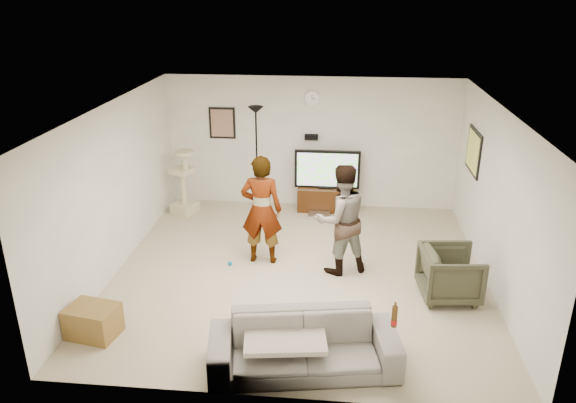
# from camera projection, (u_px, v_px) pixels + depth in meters

# --- Properties ---
(floor) EXTENTS (5.50, 5.50, 0.02)m
(floor) POSITION_uv_depth(u_px,v_px,m) (299.00, 272.00, 8.36)
(floor) COLOR tan
(floor) RESTS_ON ground
(ceiling) EXTENTS (5.50, 5.50, 0.02)m
(ceiling) POSITION_uv_depth(u_px,v_px,m) (301.00, 107.00, 7.43)
(ceiling) COLOR white
(ceiling) RESTS_ON wall_back
(wall_back) EXTENTS (5.50, 0.04, 2.50)m
(wall_back) POSITION_uv_depth(u_px,v_px,m) (311.00, 143.00, 10.44)
(wall_back) COLOR silver
(wall_back) RESTS_ON floor
(wall_front) EXTENTS (5.50, 0.04, 2.50)m
(wall_front) POSITION_uv_depth(u_px,v_px,m) (278.00, 295.00, 5.35)
(wall_front) COLOR silver
(wall_front) RESTS_ON floor
(wall_left) EXTENTS (0.04, 5.50, 2.50)m
(wall_left) POSITION_uv_depth(u_px,v_px,m) (115.00, 188.00, 8.15)
(wall_left) COLOR silver
(wall_left) RESTS_ON floor
(wall_right) EXTENTS (0.04, 5.50, 2.50)m
(wall_right) POSITION_uv_depth(u_px,v_px,m) (497.00, 201.00, 7.64)
(wall_right) COLOR silver
(wall_right) RESTS_ON floor
(wall_clock) EXTENTS (0.26, 0.04, 0.26)m
(wall_clock) POSITION_uv_depth(u_px,v_px,m) (312.00, 99.00, 10.10)
(wall_clock) COLOR white
(wall_clock) RESTS_ON wall_back
(wall_speaker) EXTENTS (0.25, 0.10, 0.10)m
(wall_speaker) POSITION_uv_depth(u_px,v_px,m) (311.00, 137.00, 10.34)
(wall_speaker) COLOR black
(wall_speaker) RESTS_ON wall_back
(picture_back) EXTENTS (0.42, 0.03, 0.52)m
(picture_back) POSITION_uv_depth(u_px,v_px,m) (222.00, 123.00, 10.45)
(picture_back) COLOR #866251
(picture_back) RESTS_ON wall_back
(picture_right) EXTENTS (0.03, 0.78, 0.62)m
(picture_right) POSITION_uv_depth(u_px,v_px,m) (474.00, 151.00, 9.03)
(picture_right) COLOR #F4F167
(picture_right) RESTS_ON wall_right
(tv_stand) EXTENTS (1.09, 0.45, 0.45)m
(tv_stand) POSITION_uv_depth(u_px,v_px,m) (326.00, 198.00, 10.56)
(tv_stand) COLOR black
(tv_stand) RESTS_ON floor
(console_box) EXTENTS (0.40, 0.30, 0.07)m
(console_box) POSITION_uv_depth(u_px,v_px,m) (319.00, 215.00, 10.28)
(console_box) COLOR silver
(console_box) RESTS_ON floor
(tv) EXTENTS (1.23, 0.08, 0.73)m
(tv) POSITION_uv_depth(u_px,v_px,m) (327.00, 169.00, 10.34)
(tv) COLOR black
(tv) RESTS_ON tv_stand
(tv_screen) EXTENTS (1.13, 0.01, 0.64)m
(tv_screen) POSITION_uv_depth(u_px,v_px,m) (327.00, 170.00, 10.30)
(tv_screen) COLOR #51DE21
(tv_screen) RESTS_ON tv
(floor_lamp) EXTENTS (0.32, 0.32, 2.06)m
(floor_lamp) POSITION_uv_depth(u_px,v_px,m) (257.00, 162.00, 10.04)
(floor_lamp) COLOR black
(floor_lamp) RESTS_ON floor
(cat_tree) EXTENTS (0.52, 0.52, 1.25)m
(cat_tree) POSITION_uv_depth(u_px,v_px,m) (183.00, 182.00, 10.26)
(cat_tree) COLOR #C4B791
(cat_tree) RESTS_ON floor
(person_left) EXTENTS (0.63, 0.42, 1.72)m
(person_left) POSITION_uv_depth(u_px,v_px,m) (262.00, 210.00, 8.37)
(person_left) COLOR #A5A5A5
(person_left) RESTS_ON floor
(person_right) EXTENTS (1.01, 0.91, 1.69)m
(person_right) POSITION_uv_depth(u_px,v_px,m) (341.00, 219.00, 8.08)
(person_right) COLOR #34627C
(person_right) RESTS_ON floor
(sofa) EXTENTS (2.22, 1.16, 0.62)m
(sofa) POSITION_uv_depth(u_px,v_px,m) (304.00, 345.00, 6.15)
(sofa) COLOR slate
(sofa) RESTS_ON floor
(throw_blanket) EXTENTS (0.99, 0.81, 0.06)m
(throw_blanket) POSITION_uv_depth(u_px,v_px,m) (285.00, 335.00, 6.13)
(throw_blanket) COLOR #C4AE9F
(throw_blanket) RESTS_ON sofa
(beer_bottle) EXTENTS (0.06, 0.06, 0.25)m
(beer_bottle) POSITION_uv_depth(u_px,v_px,m) (394.00, 316.00, 5.90)
(beer_bottle) COLOR #4A3011
(beer_bottle) RESTS_ON sofa
(armchair) EXTENTS (0.86, 0.84, 0.72)m
(armchair) POSITION_uv_depth(u_px,v_px,m) (450.00, 274.00, 7.55)
(armchair) COLOR #363626
(armchair) RESTS_ON floor
(side_table) EXTENTS (0.66, 0.54, 0.40)m
(side_table) POSITION_uv_depth(u_px,v_px,m) (93.00, 321.00, 6.77)
(side_table) COLOR brown
(side_table) RESTS_ON floor
(toy_ball) EXTENTS (0.06, 0.06, 0.06)m
(toy_ball) POSITION_uv_depth(u_px,v_px,m) (230.00, 264.00, 8.52)
(toy_ball) COLOR #006693
(toy_ball) RESTS_ON floor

